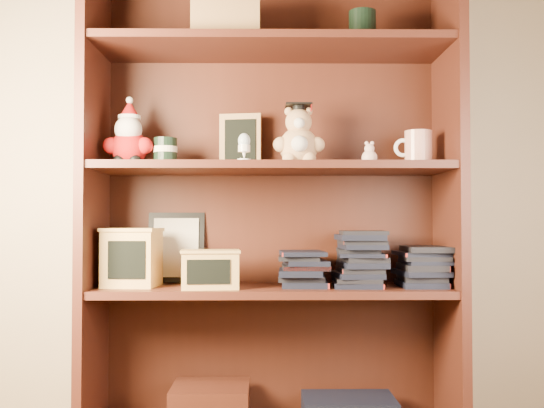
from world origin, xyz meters
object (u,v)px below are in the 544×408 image
Objects in this scene: teacher_mug at (418,148)px; treats_box at (132,257)px; bookcase at (271,217)px; grad_teddy_bear at (299,141)px.

teacher_mug is 0.67× the size of treats_box.
teacher_mug is (0.48, -0.05, 0.23)m from bookcase.
grad_teddy_bear is 0.67m from treats_box.
teacher_mug is 1.00m from treats_box.
teacher_mug reaches higher than treats_box.
grad_teddy_bear reaches higher than teacher_mug.
bookcase is 0.54m from teacher_mug.
grad_teddy_bear is 1.63× the size of teacher_mug.
bookcase reaches higher than teacher_mug.
bookcase is 7.77× the size of grad_teddy_bear.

